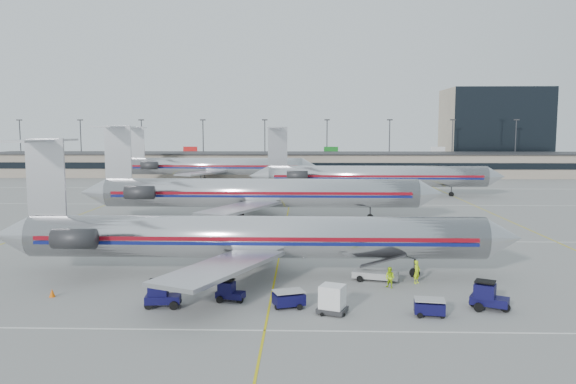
{
  "coord_description": "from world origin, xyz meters",
  "views": [
    {
      "loc": [
        2.36,
        -50.99,
        12.16
      ],
      "look_at": [
        0.39,
        18.26,
        4.5
      ],
      "focal_mm": 35.0,
      "sensor_mm": 36.0,
      "label": 1
    }
  ],
  "objects_px": {
    "jet_foreground": "(245,236)",
    "uld_container": "(332,299)",
    "jet_second_row": "(254,192)",
    "tug_center": "(229,291)",
    "belt_loader": "(377,273)"
  },
  "relations": [
    {
      "from": "jet_second_row",
      "to": "belt_loader",
      "type": "relative_size",
      "value": 10.99
    },
    {
      "from": "tug_center",
      "to": "belt_loader",
      "type": "relative_size",
      "value": 0.48
    },
    {
      "from": "jet_foreground",
      "to": "tug_center",
      "type": "height_order",
      "value": "jet_foreground"
    },
    {
      "from": "tug_center",
      "to": "uld_container",
      "type": "distance_m",
      "value": 7.64
    },
    {
      "from": "jet_foreground",
      "to": "tug_center",
      "type": "distance_m",
      "value": 7.63
    },
    {
      "from": "uld_container",
      "to": "belt_loader",
      "type": "relative_size",
      "value": 0.5
    },
    {
      "from": "jet_second_row",
      "to": "jet_foreground",
      "type": "bearing_deg",
      "value": -86.41
    },
    {
      "from": "jet_second_row",
      "to": "uld_container",
      "type": "xyz_separation_m",
      "value": [
        8.7,
        -39.14,
        -2.77
      ]
    },
    {
      "from": "jet_second_row",
      "to": "belt_loader",
      "type": "distance_m",
      "value": 33.43
    },
    {
      "from": "jet_second_row",
      "to": "tug_center",
      "type": "height_order",
      "value": "jet_second_row"
    },
    {
      "from": "jet_foreground",
      "to": "jet_second_row",
      "type": "relative_size",
      "value": 0.9
    },
    {
      "from": "jet_foreground",
      "to": "uld_container",
      "type": "relative_size",
      "value": 19.65
    },
    {
      "from": "tug_center",
      "to": "uld_container",
      "type": "xyz_separation_m",
      "value": [
        7.24,
        -2.42,
        0.24
      ]
    },
    {
      "from": "belt_loader",
      "to": "tug_center",
      "type": "bearing_deg",
      "value": -137.18
    },
    {
      "from": "tug_center",
      "to": "uld_container",
      "type": "bearing_deg",
      "value": -4.03
    }
  ]
}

